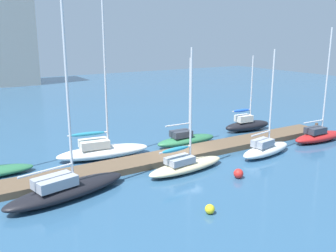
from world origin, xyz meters
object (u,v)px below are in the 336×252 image
object	(u,v)px
sailboat_2	(102,150)
mooring_buoy_yellow	(210,209)
sailboat_1	(66,188)
sailboat_6	(247,124)
sailboat_3	(186,164)
mooring_buoy_red	(238,174)
sailboat_7	(319,135)
sailboat_4	(186,139)
sailboat_5	(266,148)

from	to	relation	value
sailboat_2	mooring_buoy_yellow	bearing A→B (deg)	-76.25
sailboat_1	sailboat_6	distance (m)	20.24
sailboat_3	mooring_buoy_yellow	world-z (taller)	sailboat_3
sailboat_3	mooring_buoy_yellow	size ratio (longest dim) A/B	15.95
mooring_buoy_red	sailboat_7	bearing A→B (deg)	13.20
sailboat_4	mooring_buoy_red	distance (m)	8.02
sailboat_4	sailboat_5	distance (m)	6.57
sailboat_4	sailboat_6	distance (m)	7.74
sailboat_2	sailboat_4	world-z (taller)	sailboat_2
sailboat_5	sailboat_7	distance (m)	6.70
sailboat_7	mooring_buoy_yellow	bearing A→B (deg)	-158.95
sailboat_4	sailboat_6	bearing A→B (deg)	7.75
sailboat_7	mooring_buoy_yellow	world-z (taller)	sailboat_7
sailboat_1	mooring_buoy_red	size ratio (longest dim) A/B	17.65
sailboat_4	mooring_buoy_red	xyz separation A→B (m)	(-1.34, -7.91, -0.21)
sailboat_3	sailboat_6	bearing A→B (deg)	22.18
sailboat_2	sailboat_1	bearing A→B (deg)	-121.00
sailboat_3	mooring_buoy_red	size ratio (longest dim) A/B	13.05
sailboat_3	sailboat_5	world-z (taller)	sailboat_3
sailboat_4	sailboat_6	world-z (taller)	sailboat_4
sailboat_6	mooring_buoy_red	xyz separation A→B (m)	(-9.03, -8.77, -0.33)
sailboat_5	mooring_buoy_red	xyz separation A→B (m)	(-4.99, -2.44, -0.24)
sailboat_6	sailboat_7	size ratio (longest dim) A/B	0.74
sailboat_3	sailboat_2	bearing A→B (deg)	117.17
sailboat_2	mooring_buoy_red	distance (m)	10.32
mooring_buoy_yellow	sailboat_7	bearing A→B (deg)	19.17
sailboat_3	sailboat_6	xyz separation A→B (m)	(11.23, 5.95, 0.13)
sailboat_4	mooring_buoy_red	bearing A→B (deg)	-98.27
sailboat_4	sailboat_3	bearing A→B (deg)	-123.47
sailboat_3	mooring_buoy_red	distance (m)	3.58
sailboat_1	mooring_buoy_yellow	distance (m)	8.15
sailboat_1	sailboat_6	xyz separation A→B (m)	(19.37, 5.88, 0.04)
mooring_buoy_yellow	mooring_buoy_red	size ratio (longest dim) A/B	0.82
sailboat_2	sailboat_5	size ratio (longest dim) A/B	1.47
sailboat_6	mooring_buoy_yellow	xyz separation A→B (m)	(-13.67, -11.70, -0.39)
sailboat_7	mooring_buoy_red	world-z (taller)	sailboat_7
sailboat_5	sailboat_4	bearing A→B (deg)	114.20
sailboat_2	sailboat_6	bearing A→B (deg)	8.70
sailboat_3	sailboat_4	bearing A→B (deg)	49.45
sailboat_2	sailboat_3	size ratio (longest dim) A/B	1.42
sailboat_5	sailboat_3	bearing A→B (deg)	167.41
sailboat_1	sailboat_3	bearing A→B (deg)	-12.41
sailboat_3	sailboat_4	world-z (taller)	sailboat_3
mooring_buoy_red	sailboat_5	bearing A→B (deg)	26.07
sailboat_1	sailboat_5	size ratio (longest dim) A/B	1.40
sailboat_6	mooring_buoy_red	bearing A→B (deg)	-130.91
sailboat_1	sailboat_2	size ratio (longest dim) A/B	0.95
sailboat_1	sailboat_5	distance (m)	15.33
sailboat_2	mooring_buoy_yellow	size ratio (longest dim) A/B	22.72
sailboat_4	sailboat_7	size ratio (longest dim) A/B	0.75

